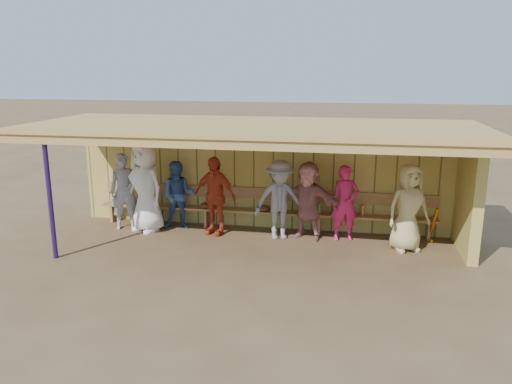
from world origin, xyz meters
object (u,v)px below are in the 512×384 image
player_f (308,201)px  bench (262,206)px  player_d (214,196)px  player_a (124,191)px  player_c (178,195)px  player_e (280,200)px  player_g (345,203)px  player_b (145,188)px  player_h (408,208)px

player_f → bench: 1.19m
player_f → bench: player_f is taller
player_d → player_f: player_d is taller
player_a → player_c: bearing=-14.3°
player_e → player_f: size_ratio=1.02×
player_e → bench: size_ratio=0.22×
player_g → bench: player_g is taller
player_b → player_d: player_b is taller
player_h → bench: player_h is taller
player_f → player_g: (0.78, 0.09, -0.04)m
player_c → player_f: player_f is taller
player_e → player_g: 1.38m
player_b → player_e: size_ratio=1.17×
player_d → bench: 1.15m
player_b → player_c: size_ratio=1.29×
player_b → player_d: size_ratio=1.16×
player_h → player_g: bearing=137.6°
player_b → player_g: (4.35, 0.24, -0.20)m
player_c → player_h: player_h is taller
player_b → player_g: bearing=27.5°
player_c → player_e: (2.34, -0.24, 0.07)m
player_g → player_f: bearing=172.7°
player_h → player_e: bearing=151.0°
player_c → player_h: size_ratio=0.88×
player_e → player_a: bearing=156.9°
player_c → player_d: 0.93m
player_f → player_h: 2.04m
player_f → bench: (-1.06, 0.46, -0.31)m
player_c → player_d: bearing=-24.5°
player_b → player_c: (0.65, 0.31, -0.22)m
player_b → player_e: bearing=25.7°
player_a → player_f: size_ratio=1.03×
player_b → player_f: size_ratio=1.19×
player_d → player_e: 1.44m
player_a → player_d: 2.10m
player_b → player_a: bearing=-165.4°
player_e → player_c: bearing=151.5°
player_b → player_c: player_b is taller
player_a → player_d: bearing=-24.3°
player_b → bench: (2.52, 0.61, -0.47)m
player_a → player_f: bearing=-23.6°
player_e → bench: 0.79m
player_f → player_b: bearing=-157.5°
bench → player_e: bearing=-49.2°
player_c → bench: 1.91m
player_c → player_d: size_ratio=0.90×
player_c → player_e: player_e is taller
player_d → player_e: player_d is taller
player_a → player_g: bearing=-22.7°
player_e → player_h: player_h is taller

